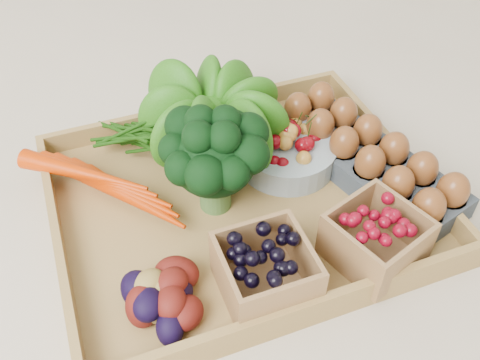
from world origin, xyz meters
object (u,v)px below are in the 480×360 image
object	(u,v)px
cherry_bowl	(287,153)
egg_carton	(365,162)
broccoli	(214,175)
tray	(240,204)

from	to	relation	value
cherry_bowl	egg_carton	bearing A→B (deg)	-30.20
broccoli	cherry_bowl	size ratio (longest dim) A/B	0.98
broccoli	tray	bearing A→B (deg)	-10.17
cherry_bowl	broccoli	bearing A→B (deg)	-161.07
broccoli	egg_carton	distance (m)	0.25
egg_carton	broccoli	bearing A→B (deg)	160.81
tray	egg_carton	world-z (taller)	egg_carton
tray	cherry_bowl	size ratio (longest dim) A/B	3.42
tray	egg_carton	xyz separation A→B (m)	(0.21, -0.01, 0.03)
cherry_bowl	egg_carton	xyz separation A→B (m)	(0.11, -0.06, -0.00)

